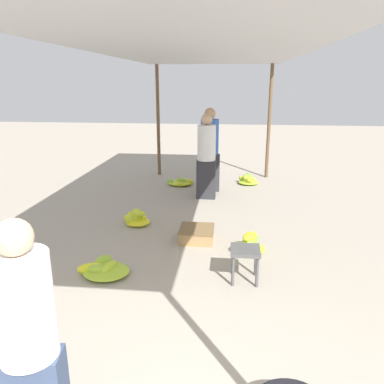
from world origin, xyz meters
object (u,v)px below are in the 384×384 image
object	(u,v)px
banana_pile_left_2	(181,182)
banana_pile_right_1	(248,180)
shopper_walking_far	(209,149)
vendor_foreground	(29,342)
stool	(245,255)
banana_pile_right_0	(249,245)
crate_near	(197,234)
banana_pile_left_1	(136,218)
shopper_walking_mid	(206,155)
banana_pile_left_0	(104,269)

from	to	relation	value
banana_pile_left_2	banana_pile_right_1	size ratio (longest dim) A/B	1.39
banana_pile_right_1	shopper_walking_far	xyz separation A→B (m)	(-0.85, -0.66, 0.80)
vendor_foreground	banana_pile_left_2	size ratio (longest dim) A/B	2.34
vendor_foreground	stool	size ratio (longest dim) A/B	3.87
banana_pile_right_0	banana_pile_right_1	bearing A→B (deg)	88.32
vendor_foreground	crate_near	size ratio (longest dim) A/B	3.13
banana_pile_right_0	banana_pile_left_1	bearing A→B (deg)	154.59
banana_pile_right_0	shopper_walking_mid	bearing A→B (deg)	107.60
vendor_foreground	crate_near	xyz separation A→B (m)	(0.65, 3.38, -0.72)
vendor_foreground	banana_pile_right_0	bearing A→B (deg)	65.41
vendor_foreground	shopper_walking_mid	size ratio (longest dim) A/B	0.93
banana_pile_right_0	crate_near	xyz separation A→B (m)	(-0.75, 0.32, -0.01)
stool	banana_pile_right_1	size ratio (longest dim) A/B	0.84
crate_near	shopper_walking_mid	xyz separation A→B (m)	(-0.02, 2.11, 0.78)
banana_pile_left_1	banana_pile_left_2	xyz separation A→B (m)	(0.39, 2.51, -0.04)
banana_pile_left_0	shopper_walking_mid	distance (m)	3.49
stool	banana_pile_left_2	distance (m)	4.37
banana_pile_left_1	shopper_walking_mid	xyz separation A→B (m)	(1.04, 1.57, 0.77)
banana_pile_right_0	shopper_walking_far	xyz separation A→B (m)	(-0.74, 2.93, 0.81)
banana_pile_right_1	shopper_walking_far	world-z (taller)	shopper_walking_far
banana_pile_left_0	banana_pile_right_1	world-z (taller)	banana_pile_right_1
shopper_walking_far	crate_near	bearing A→B (deg)	-90.20
stool	banana_pile_left_1	xyz separation A→B (m)	(-1.72, 1.64, -0.22)
stool	banana_pile_left_1	distance (m)	2.39
banana_pile_right_0	shopper_walking_mid	distance (m)	2.66
banana_pile_left_0	banana_pile_right_0	world-z (taller)	banana_pile_right_0
vendor_foreground	shopper_walking_mid	distance (m)	5.53
banana_pile_left_0	crate_near	size ratio (longest dim) A/B	1.29
crate_near	stool	bearing A→B (deg)	-58.81
shopper_walking_mid	banana_pile_left_2	bearing A→B (deg)	124.44
banana_pile_left_2	banana_pile_right_1	distance (m)	1.54
shopper_walking_far	shopper_walking_mid	bearing A→B (deg)	-93.12
banana_pile_left_0	banana_pile_left_1	size ratio (longest dim) A/B	1.37
vendor_foreground	banana_pile_right_1	xyz separation A→B (m)	(1.51, 6.65, -0.70)
stool	banana_pile_right_0	world-z (taller)	stool
crate_near	banana_pile_right_0	bearing A→B (deg)	-22.94
vendor_foreground	shopper_walking_mid	xyz separation A→B (m)	(0.63, 5.49, 0.06)
banana_pile_right_0	banana_pile_left_2	bearing A→B (deg)	112.81
banana_pile_left_0	crate_near	bearing A→B (deg)	47.58
banana_pile_left_2	shopper_walking_far	world-z (taller)	shopper_walking_far
banana_pile_right_1	banana_pile_right_0	bearing A→B (deg)	-91.68
vendor_foreground	banana_pile_left_1	distance (m)	4.01
vendor_foreground	shopper_walking_mid	bearing A→B (deg)	83.44
banana_pile_left_1	banana_pile_right_1	xyz separation A→B (m)	(1.91, 2.73, 0.00)
banana_pile_left_0	banana_pile_left_2	size ratio (longest dim) A/B	0.96
banana_pile_right_1	shopper_walking_mid	size ratio (longest dim) A/B	0.29
banana_pile_left_0	shopper_walking_far	bearing A→B (deg)	74.45
stool	banana_pile_right_0	size ratio (longest dim) A/B	0.83
shopper_walking_mid	vendor_foreground	bearing A→B (deg)	-96.56
stool	crate_near	distance (m)	1.30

